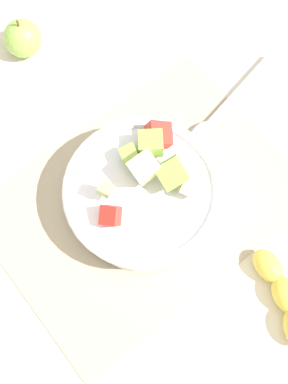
# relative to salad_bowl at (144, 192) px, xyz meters

# --- Properties ---
(ground_plane) EXTENTS (2.40, 2.40, 0.00)m
(ground_plane) POSITION_rel_salad_bowl_xyz_m (0.00, 0.00, -0.04)
(ground_plane) COLOR silver
(placemat) EXTENTS (0.45, 0.32, 0.01)m
(placemat) POSITION_rel_salad_bowl_xyz_m (0.00, 0.00, -0.04)
(placemat) COLOR tan
(placemat) RESTS_ON ground_plane
(salad_bowl) EXTENTS (0.24, 0.24, 0.11)m
(salad_bowl) POSITION_rel_salad_bowl_xyz_m (0.00, 0.00, 0.00)
(salad_bowl) COLOR white
(salad_bowl) RESTS_ON placemat
(serving_spoon) EXTENTS (0.22, 0.07, 0.01)m
(serving_spoon) POSITION_rel_salad_bowl_xyz_m (-0.19, -0.04, -0.03)
(serving_spoon) COLOR #B7B7BC
(serving_spoon) RESTS_ON placemat
(whole_apple) EXTENTS (0.06, 0.06, 0.08)m
(whole_apple) POSITION_rel_salad_bowl_xyz_m (-0.01, -0.35, -0.01)
(whole_apple) COLOR #8CB74C
(whole_apple) RESTS_ON ground_plane
(banana_whole) EXTENTS (0.08, 0.15, 0.04)m
(banana_whole) POSITION_rel_salad_bowl_xyz_m (-0.06, 0.24, -0.02)
(banana_whole) COLOR yellow
(banana_whole) RESTS_ON ground_plane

